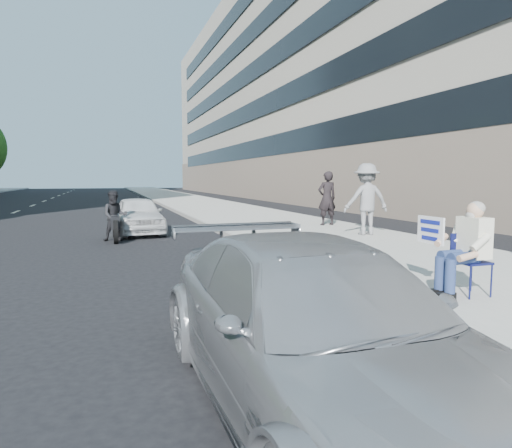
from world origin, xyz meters
name	(u,v)px	position (x,y,z in m)	size (l,w,h in m)	color
ground	(242,291)	(0.00, 0.00, 0.00)	(160.00, 160.00, 0.00)	black
near_sidewalk	(211,207)	(4.00, 20.00, 0.07)	(5.00, 120.00, 0.15)	#9E9B94
near_building	(320,88)	(17.00, 32.00, 10.00)	(14.00, 70.00, 20.00)	#9E9888
seated_protester	(464,244)	(2.67, -1.74, 0.87)	(0.83, 1.12, 1.31)	#12164F
jogger	(366,199)	(5.11, 4.68, 1.17)	(1.32, 0.76, 2.04)	gray
pedestrian_woman	(327,198)	(5.29, 7.48, 1.08)	(0.68, 0.45, 1.86)	black
parked_sedan	(315,326)	(-0.50, -3.65, 0.64)	(1.79, 4.41, 1.28)	#9EA0A5
white_sedan_near	(138,215)	(-1.00, 8.34, 0.60)	(1.41, 3.50, 1.19)	white
motorcycle	(115,218)	(-1.75, 6.72, 0.64)	(0.70, 2.04, 1.42)	black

